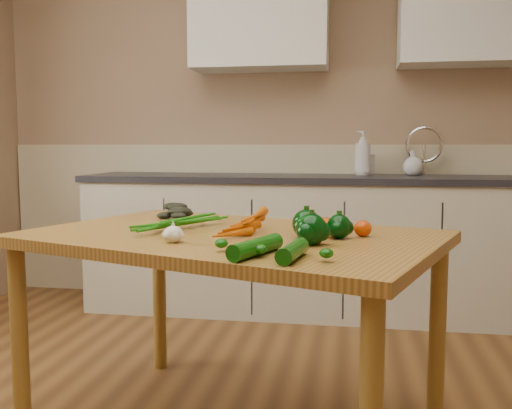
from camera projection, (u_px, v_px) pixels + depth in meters
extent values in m
cube|color=#9C7D5D|center=(278.00, 116.00, 4.01)|extent=(4.00, 0.02, 2.60)
cube|color=beige|center=(277.00, 222.00, 4.06)|extent=(3.98, 0.03, 1.10)
cube|color=beige|center=(302.00, 247.00, 3.75)|extent=(2.80, 0.60, 0.86)
cube|color=#29292E|center=(302.00, 178.00, 3.71)|extent=(2.84, 0.64, 0.04)
cube|color=#99999E|center=(427.00, 186.00, 3.58)|extent=(0.55, 0.42, 0.10)
cylinder|color=silver|center=(424.00, 157.00, 3.74)|extent=(0.02, 0.02, 0.24)
cube|color=silver|center=(260.00, 16.00, 3.77)|extent=(0.90, 0.35, 0.70)
cube|color=silver|center=(465.00, 8.00, 3.56)|extent=(0.80, 0.35, 0.70)
cube|color=#A97631|center=(231.00, 239.00, 2.07)|extent=(1.67, 1.36, 0.04)
cylinder|color=olive|center=(20.00, 345.00, 2.08)|extent=(0.06, 0.06, 0.73)
cylinder|color=olive|center=(159.00, 295.00, 2.78)|extent=(0.06, 0.06, 0.73)
cylinder|color=olive|center=(437.00, 339.00, 2.14)|extent=(0.06, 0.06, 0.73)
imported|color=silver|center=(363.00, 153.00, 3.71)|extent=(0.16, 0.16, 0.29)
imported|color=silver|center=(365.00, 160.00, 3.77)|extent=(0.13, 0.13, 0.20)
imported|color=silver|center=(413.00, 163.00, 3.70)|extent=(0.15, 0.15, 0.16)
ellipsoid|color=white|center=(173.00, 234.00, 1.86)|extent=(0.07, 0.07, 0.06)
sphere|color=black|center=(306.00, 224.00, 1.95)|extent=(0.10, 0.10, 0.10)
sphere|color=black|center=(339.00, 226.00, 1.95)|extent=(0.08, 0.08, 0.08)
sphere|color=black|center=(311.00, 229.00, 1.82)|extent=(0.10, 0.10, 0.10)
ellipsoid|color=#8D0206|center=(314.00, 222.00, 2.14)|extent=(0.07, 0.07, 0.06)
ellipsoid|color=#C03804|center=(326.00, 225.00, 2.06)|extent=(0.06, 0.06, 0.06)
ellipsoid|color=#C03804|center=(363.00, 228.00, 1.99)|extent=(0.06, 0.06, 0.06)
cylinder|color=#0A4407|center=(293.00, 251.00, 1.58)|extent=(0.08, 0.20, 0.05)
cylinder|color=#0A4407|center=(256.00, 247.00, 1.64)|extent=(0.13, 0.24, 0.05)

